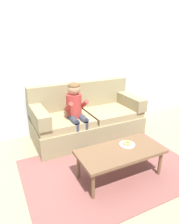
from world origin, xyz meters
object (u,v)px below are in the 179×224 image
at_px(couch, 86,119).
at_px(coffee_table, 120,153).
at_px(donut, 127,143).
at_px(person_child, 76,109).
at_px(toy_controller, 142,149).

xyz_separation_m(couch, coffee_table, (-0.10, -1.27, 0.01)).
distance_m(coffee_table, donut, 0.19).
relative_size(person_child, toy_controller, 4.87).
xyz_separation_m(coffee_table, donut, (0.16, 0.08, 0.07)).
bearing_deg(couch, coffee_table, -94.61).
bearing_deg(couch, toy_controller, -55.93).
height_order(donut, toy_controller, donut).
bearing_deg(toy_controller, person_child, 132.77).
relative_size(couch, person_child, 1.78).
bearing_deg(donut, couch, 92.78).
height_order(couch, donut, couch).
bearing_deg(coffee_table, couch, 85.39).
bearing_deg(toy_controller, couch, 114.02).
xyz_separation_m(couch, toy_controller, (0.60, -0.89, -0.33)).
height_order(couch, person_child, person_child).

